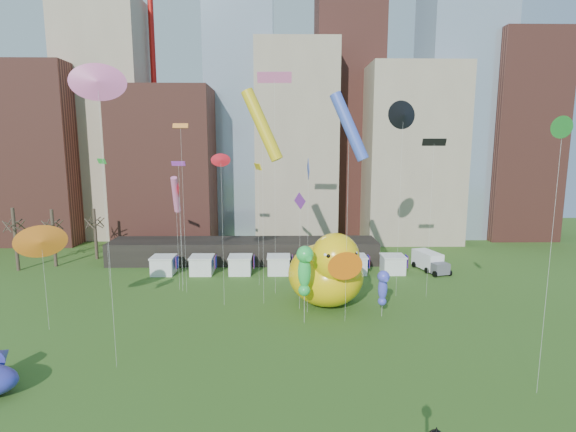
{
  "coord_description": "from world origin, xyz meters",
  "views": [
    {
      "loc": [
        1.33,
        -18.86,
        16.42
      ],
      "look_at": [
        1.79,
        8.76,
        12.0
      ],
      "focal_mm": 27.0,
      "sensor_mm": 36.0,
      "label": 1
    }
  ],
  "objects_px": {
    "big_duck": "(327,271)",
    "seahorse_green": "(305,267)",
    "box_truck": "(429,261)",
    "small_duck": "(340,288)",
    "seahorse_purple": "(383,285)"
  },
  "relations": [
    {
      "from": "big_duck",
      "to": "seahorse_green",
      "type": "relative_size",
      "value": 1.53
    },
    {
      "from": "seahorse_green",
      "to": "box_truck",
      "type": "height_order",
      "value": "seahorse_green"
    },
    {
      "from": "big_duck",
      "to": "box_truck",
      "type": "distance_m",
      "value": 19.94
    },
    {
      "from": "big_duck",
      "to": "small_duck",
      "type": "distance_m",
      "value": 3.31
    },
    {
      "from": "box_truck",
      "to": "seahorse_green",
      "type": "bearing_deg",
      "value": -151.11
    },
    {
      "from": "small_duck",
      "to": "seahorse_purple",
      "type": "relative_size",
      "value": 0.88
    },
    {
      "from": "big_duck",
      "to": "seahorse_green",
      "type": "distance_m",
      "value": 5.58
    },
    {
      "from": "small_duck",
      "to": "seahorse_green",
      "type": "bearing_deg",
      "value": -101.54
    },
    {
      "from": "big_duck",
      "to": "box_truck",
      "type": "relative_size",
      "value": 1.85
    },
    {
      "from": "small_duck",
      "to": "box_truck",
      "type": "distance_m",
      "value": 17.54
    },
    {
      "from": "small_duck",
      "to": "seahorse_purple",
      "type": "distance_m",
      "value": 6.12
    },
    {
      "from": "small_duck",
      "to": "seahorse_green",
      "type": "xyz_separation_m",
      "value": [
        -4.2,
        -6.2,
        4.19
      ]
    },
    {
      "from": "small_duck",
      "to": "box_truck",
      "type": "xyz_separation_m",
      "value": [
        13.52,
        11.18,
        -0.04
      ]
    },
    {
      "from": "seahorse_green",
      "to": "seahorse_purple",
      "type": "xyz_separation_m",
      "value": [
        7.69,
        1.54,
        -2.3
      ]
    },
    {
      "from": "small_duck",
      "to": "seahorse_green",
      "type": "height_order",
      "value": "seahorse_green"
    }
  ]
}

